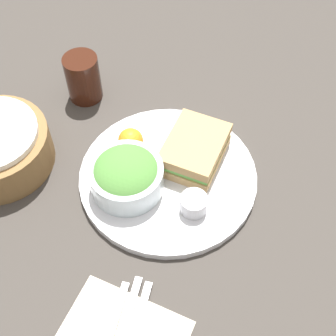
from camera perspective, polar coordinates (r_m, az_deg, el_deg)
name	(u,v)px	position (r m, az deg, el deg)	size (l,w,h in m)	color
ground_plane	(168,179)	(0.88, 0.00, -1.38)	(4.00, 4.00, 0.00)	#3D3833
plate	(168,177)	(0.88, 0.00, -1.08)	(0.33, 0.33, 0.02)	silver
sandwich	(195,150)	(0.87, 3.26, 2.26)	(0.13, 0.10, 0.05)	tan
salad_bowl	(126,176)	(0.83, -5.10, -0.92)	(0.13, 0.13, 0.07)	silver
dressing_cup	(194,204)	(0.82, 3.15, -4.38)	(0.05, 0.05, 0.03)	#B7B7BC
orange_wedge	(131,141)	(0.89, -4.58, 3.34)	(0.05, 0.05, 0.05)	orange
drink_glass	(83,78)	(1.01, -10.31, 10.76)	(0.07, 0.07, 0.10)	#38190F
napkin	(123,336)	(0.76, -5.57, -19.73)	(0.13, 0.19, 0.00)	beige
knife	(122,335)	(0.75, -5.59, -19.64)	(0.19, 0.01, 0.01)	silver
spoon	(111,333)	(0.76, -6.97, -19.29)	(0.16, 0.01, 0.01)	silver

